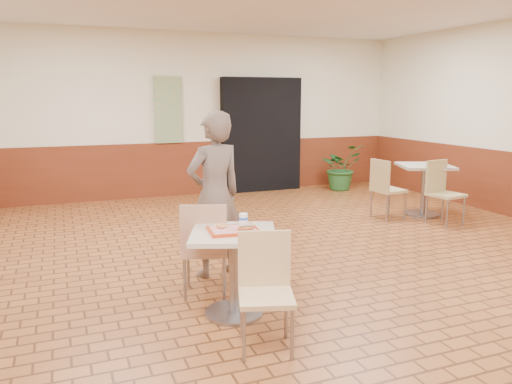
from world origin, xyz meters
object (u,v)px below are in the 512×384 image
object	(u,v)px
paper_cup	(243,219)
second_table	(424,181)
chair_main_back	(204,245)
customer	(215,195)
main_table	(233,259)
chair_main_front	(265,284)
ring_donut	(222,226)
serving_tray	(233,230)
potted_plant	(341,167)
chair_second_front	(442,189)
chair_second_left	(385,186)
long_john_donut	(246,227)

from	to	relation	value
paper_cup	second_table	world-z (taller)	paper_cup
chair_main_back	customer	bearing A→B (deg)	-97.49
main_table	chair_main_front	xyz separation A→B (m)	(0.05, -0.59, -0.02)
second_table	chair_main_back	bearing A→B (deg)	-154.84
chair_main_front	ring_donut	world-z (taller)	chair_main_front
main_table	serving_tray	size ratio (longest dim) A/B	1.79
chair_main_front	chair_main_back	bearing A→B (deg)	116.80
ring_donut	potted_plant	bearing A→B (deg)	49.72
customer	potted_plant	world-z (taller)	customer
main_table	chair_main_front	world-z (taller)	chair_main_front
main_table	second_table	size ratio (longest dim) A/B	0.92
ring_donut	chair_second_front	bearing A→B (deg)	24.55
chair_main_front	chair_second_left	xyz separation A→B (m)	(3.22, 3.01, 0.03)
serving_tray	chair_second_front	bearing A→B (deg)	25.84
chair_second_front	customer	bearing A→B (deg)	-176.50
customer	chair_second_left	xyz separation A→B (m)	(3.12, 1.42, -0.34)
chair_main_back	long_john_donut	distance (m)	0.64
chair_main_front	main_table	bearing A→B (deg)	112.27
customer	chair_second_left	world-z (taller)	customer
serving_tray	paper_cup	bearing A→B (deg)	39.84
ring_donut	chair_second_front	size ratio (longest dim) A/B	0.10
chair_main_front	chair_second_left	world-z (taller)	chair_second_left
serving_tray	paper_cup	distance (m)	0.18
serving_tray	second_table	world-z (taller)	second_table
ring_donut	chair_second_left	size ratio (longest dim) A/B	0.10
chair_main_front	chair_second_left	distance (m)	4.41
ring_donut	chair_second_left	distance (m)	4.09
potted_plant	chair_main_front	bearing A→B (deg)	-125.74
paper_cup	chair_second_front	distance (m)	4.13
serving_tray	chair_main_back	bearing A→B (deg)	104.66
serving_tray	long_john_donut	xyz separation A→B (m)	(0.09, -0.08, 0.03)
chair_main_back	chair_second_front	world-z (taller)	chair_second_front
main_table	paper_cup	size ratio (longest dim) A/B	7.82
paper_cup	chair_main_back	bearing A→B (deg)	125.34
potted_plant	serving_tray	bearing A→B (deg)	-129.30
second_table	customer	bearing A→B (deg)	-160.09
customer	serving_tray	bearing A→B (deg)	67.30
serving_tray	ring_donut	xyz separation A→B (m)	(-0.08, 0.07, 0.03)
main_table	potted_plant	bearing A→B (deg)	50.70
chair_main_back	chair_second_left	size ratio (longest dim) A/B	0.99
customer	potted_plant	xyz separation A→B (m)	(3.75, 3.76, -0.40)
chair_main_front	second_table	distance (m)	4.92
customer	chair_second_left	size ratio (longest dim) A/B	1.87
long_john_donut	ring_donut	bearing A→B (deg)	138.36
second_table	potted_plant	size ratio (longest dim) A/B	0.88
ring_donut	chair_main_front	bearing A→B (deg)	-79.27
second_table	chair_second_left	distance (m)	0.70
customer	second_table	size ratio (longest dim) A/B	2.13
paper_cup	chair_second_front	world-z (taller)	chair_second_front
ring_donut	second_table	distance (m)	4.66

